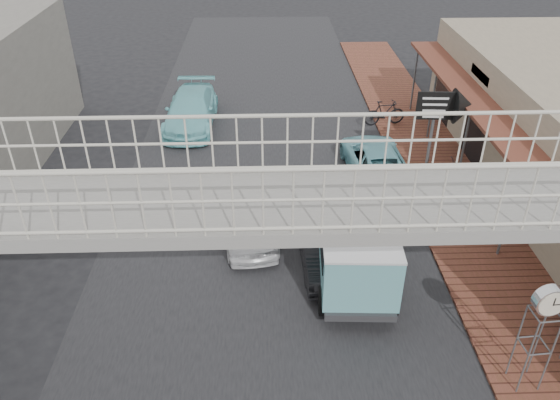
{
  "coord_description": "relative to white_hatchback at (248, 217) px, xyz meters",
  "views": [
    {
      "loc": [
        0.03,
        -11.63,
        10.04
      ],
      "look_at": [
        0.46,
        1.49,
        1.8
      ],
      "focal_mm": 35.0,
      "sensor_mm": 36.0,
      "label": 1
    }
  ],
  "objects": [
    {
      "name": "ground",
      "position": [
        0.5,
        -2.32,
        -0.66
      ],
      "size": [
        120.0,
        120.0,
        0.0
      ],
      "primitive_type": "plane",
      "color": "black",
      "rests_on": "ground"
    },
    {
      "name": "road_strip",
      "position": [
        0.5,
        -2.32,
        -0.65
      ],
      "size": [
        10.0,
        60.0,
        0.01
      ],
      "primitive_type": "cube",
      "color": "black",
      "rests_on": "ground"
    },
    {
      "name": "sidewalk",
      "position": [
        7.0,
        0.68,
        -0.61
      ],
      "size": [
        3.0,
        40.0,
        0.1
      ],
      "primitive_type": "cube",
      "color": "brown",
      "rests_on": "ground"
    },
    {
      "name": "footbridge",
      "position": [
        0.5,
        -6.32,
        2.52
      ],
      "size": [
        16.4,
        2.4,
        6.34
      ],
      "color": "gray",
      "rests_on": "ground"
    },
    {
      "name": "white_hatchback",
      "position": [
        0.0,
        0.0,
        0.0
      ],
      "size": [
        2.02,
        4.03,
        1.32
      ],
      "primitive_type": "imported",
      "rotation": [
        0.0,
        0.0,
        0.12
      ],
      "color": "white",
      "rests_on": "ground"
    },
    {
      "name": "dark_sedan",
      "position": [
        2.21,
        -1.34,
        -0.02
      ],
      "size": [
        1.54,
        3.93,
        1.28
      ],
      "primitive_type": "imported",
      "rotation": [
        0.0,
        0.0,
        0.05
      ],
      "color": "black",
      "rests_on": "ground"
    },
    {
      "name": "angkot_curb",
      "position": [
        4.64,
        3.77,
        -0.04
      ],
      "size": [
        2.3,
        4.58,
        1.24
      ],
      "primitive_type": "imported",
      "rotation": [
        0.0,
        0.0,
        3.2
      ],
      "color": "#6FB6C0",
      "rests_on": "ground"
    },
    {
      "name": "angkot_far",
      "position": [
        -2.63,
        8.39,
        0.07
      ],
      "size": [
        2.16,
        5.06,
        1.45
      ],
      "primitive_type": "imported",
      "rotation": [
        0.0,
        0.0,
        -0.02
      ],
      "color": "#7DD3D9",
      "rests_on": "ground"
    },
    {
      "name": "angkot_van",
      "position": [
        2.94,
        -2.14,
        0.69
      ],
      "size": [
        2.19,
        4.42,
        2.12
      ],
      "rotation": [
        0.0,
        0.0,
        -0.05
      ],
      "color": "black",
      "rests_on": "ground"
    },
    {
      "name": "motorcycle_near",
      "position": [
        6.79,
        2.81,
        -0.1
      ],
      "size": [
        1.8,
        0.82,
        0.92
      ],
      "primitive_type": "imported",
      "rotation": [
        0.0,
        0.0,
        1.69
      ],
      "color": "black",
      "rests_on": "sidewalk"
    },
    {
      "name": "motorcycle_far",
      "position": [
        5.8,
        7.98,
        -0.01
      ],
      "size": [
        1.89,
        0.8,
        1.1
      ],
      "primitive_type": "imported",
      "rotation": [
        0.0,
        0.0,
        1.73
      ],
      "color": "black",
      "rests_on": "sidewalk"
    },
    {
      "name": "street_clock",
      "position": [
        6.21,
        -5.95,
        1.73
      ],
      "size": [
        0.69,
        0.57,
        2.76
      ],
      "rotation": [
        0.0,
        0.0,
        0.08
      ],
      "color": "#59595B",
      "rests_on": "sidewalk"
    },
    {
      "name": "arrow_sign",
      "position": [
        7.26,
        3.27,
        2.18
      ],
      "size": [
        1.98,
        1.27,
        3.39
      ],
      "rotation": [
        0.0,
        0.0,
        -0.07
      ],
      "color": "#59595B",
      "rests_on": "sidewalk"
    }
  ]
}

